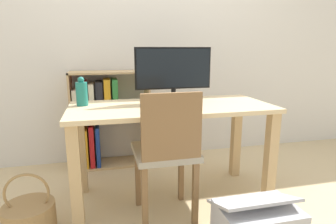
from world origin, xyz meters
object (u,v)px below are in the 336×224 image
(keyboard, at_px, (175,104))
(vase, at_px, (82,93))
(chair, at_px, (167,150))
(basket, at_px, (30,219))
(monitor, at_px, (173,72))
(bookshelf, at_px, (99,118))

(keyboard, xyz_separation_m, vase, (-0.63, 0.15, 0.08))
(chair, bearing_deg, vase, 144.93)
(keyboard, height_order, chair, chair)
(chair, bearing_deg, basket, -179.34)
(monitor, distance_m, bookshelf, 0.97)
(basket, bearing_deg, bookshelf, 67.04)
(monitor, relative_size, chair, 0.66)
(keyboard, xyz_separation_m, bookshelf, (-0.53, 0.79, -0.25))
(monitor, distance_m, vase, 0.68)
(chair, distance_m, basket, 0.92)
(vase, height_order, basket, vase)
(bookshelf, relative_size, basket, 2.21)
(chair, distance_m, bookshelf, 1.11)
(monitor, xyz_separation_m, vase, (-0.66, 0.00, -0.13))
(bookshelf, xyz_separation_m, basket, (-0.43, -1.01, -0.37))
(monitor, relative_size, bookshelf, 0.63)
(keyboard, distance_m, vase, 0.66)
(bookshelf, distance_m, basket, 1.16)
(keyboard, distance_m, bookshelf, 0.98)
(chair, xyz_separation_m, bookshelf, (-0.42, 1.03, -0.01))
(monitor, xyz_separation_m, basket, (-0.99, -0.37, -0.84))
(monitor, distance_m, basket, 1.35)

